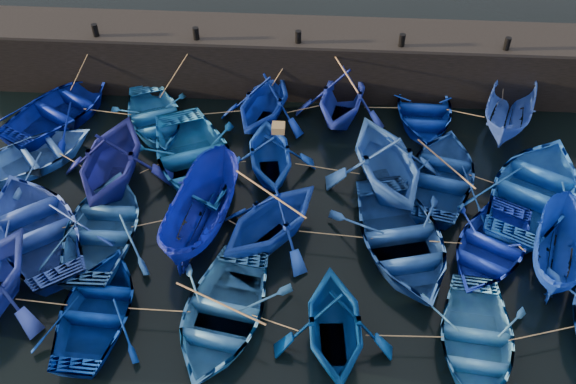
# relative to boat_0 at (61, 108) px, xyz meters

# --- Properties ---
(ground) EXTENTS (120.00, 120.00, 0.00)m
(ground) POSITION_rel_boat_0_xyz_m (9.28, -7.54, -0.53)
(ground) COLOR black
(ground) RESTS_ON ground
(quay_wall) EXTENTS (26.00, 2.50, 2.50)m
(quay_wall) POSITION_rel_boat_0_xyz_m (9.28, 2.96, 0.72)
(quay_wall) COLOR black
(quay_wall) RESTS_ON ground
(quay_top) EXTENTS (26.00, 2.50, 0.12)m
(quay_top) POSITION_rel_boat_0_xyz_m (9.28, 2.96, 2.03)
(quay_top) COLOR black
(quay_top) RESTS_ON quay_wall
(bollard_0) EXTENTS (0.24, 0.24, 0.50)m
(bollard_0) POSITION_rel_boat_0_xyz_m (1.28, 2.06, 2.34)
(bollard_0) COLOR black
(bollard_0) RESTS_ON quay_top
(bollard_1) EXTENTS (0.24, 0.24, 0.50)m
(bollard_1) POSITION_rel_boat_0_xyz_m (5.28, 2.06, 2.34)
(bollard_1) COLOR black
(bollard_1) RESTS_ON quay_top
(bollard_2) EXTENTS (0.24, 0.24, 0.50)m
(bollard_2) POSITION_rel_boat_0_xyz_m (9.28, 2.06, 2.34)
(bollard_2) COLOR black
(bollard_2) RESTS_ON quay_top
(bollard_3) EXTENTS (0.24, 0.24, 0.50)m
(bollard_3) POSITION_rel_boat_0_xyz_m (13.28, 2.06, 2.34)
(bollard_3) COLOR black
(bollard_3) RESTS_ON quay_top
(bollard_4) EXTENTS (0.24, 0.24, 0.50)m
(bollard_4) POSITION_rel_boat_0_xyz_m (17.28, 2.06, 2.34)
(bollard_4) COLOR black
(bollard_4) RESTS_ON quay_top
(boat_0) EXTENTS (5.80, 6.31, 1.07)m
(boat_0) POSITION_rel_boat_0_xyz_m (0.00, 0.00, 0.00)
(boat_0) COLOR #000F7A
(boat_0) RESTS_ON ground
(boat_1) EXTENTS (4.57, 5.23, 0.91)m
(boat_1) POSITION_rel_boat_0_xyz_m (3.76, -0.26, -0.08)
(boat_1) COLOR blue
(boat_1) RESTS_ON ground
(boat_2) EXTENTS (4.44, 4.81, 2.10)m
(boat_2) POSITION_rel_boat_0_xyz_m (8.06, 0.27, 0.52)
(boat_2) COLOR navy
(boat_2) RESTS_ON ground
(boat_3) EXTENTS (4.38, 4.83, 2.20)m
(boat_3) POSITION_rel_boat_0_xyz_m (11.09, 0.79, 0.57)
(boat_3) COLOR #1B2DA6
(boat_3) RESTS_ON ground
(boat_4) EXTENTS (3.45, 4.73, 0.96)m
(boat_4) POSITION_rel_boat_0_xyz_m (14.34, 0.85, -0.05)
(boat_4) COLOR navy
(boat_4) RESTS_ON ground
(boat_5) EXTENTS (3.20, 4.98, 1.80)m
(boat_5) POSITION_rel_boat_0_xyz_m (17.56, 0.45, 0.37)
(boat_5) COLOR #2B4CB3
(boat_5) RESTS_ON ground
(boat_6) EXTENTS (5.29, 5.19, 0.90)m
(boat_6) POSITION_rel_boat_0_xyz_m (-0.09, -2.70, -0.09)
(boat_6) COLOR blue
(boat_6) RESTS_ON ground
(boat_7) EXTENTS (4.20, 4.81, 2.45)m
(boat_7) POSITION_rel_boat_0_xyz_m (3.07, -3.56, 0.69)
(boat_7) COLOR navy
(boat_7) RESTS_ON ground
(boat_8) EXTENTS (6.04, 6.86, 1.18)m
(boat_8) POSITION_rel_boat_0_xyz_m (5.79, -2.78, 0.06)
(boat_8) COLOR #115997
(boat_8) RESTS_ON ground
(boat_9) EXTENTS (3.94, 4.37, 2.02)m
(boat_9) POSITION_rel_boat_0_xyz_m (8.55, -2.72, 0.48)
(boat_9) COLOR #0D38A8
(boat_9) RESTS_ON ground
(boat_10) EXTENTS (5.41, 5.85, 2.54)m
(boat_10) POSITION_rel_boat_0_xyz_m (12.64, -3.12, 0.74)
(boat_10) COLOR blue
(boat_10) RESTS_ON ground
(boat_11) EXTENTS (4.55, 5.56, 1.01)m
(boat_11) POSITION_rel_boat_0_xyz_m (14.70, -2.92, -0.03)
(boat_11) COLOR navy
(boat_11) RESTS_ON ground
(boat_12) EXTENTS (6.43, 7.08, 1.20)m
(boat_12) POSITION_rel_boat_0_xyz_m (17.81, -3.54, 0.07)
(boat_12) COLOR blue
(boat_12) RESTS_ON ground
(boat_13) EXTENTS (6.43, 6.77, 1.14)m
(boat_13) POSITION_rel_boat_0_xyz_m (1.16, -6.31, 0.04)
(boat_13) COLOR #203D9A
(boat_13) RESTS_ON ground
(boat_14) EXTENTS (3.63, 5.03, 1.03)m
(boat_14) POSITION_rel_boat_0_xyz_m (3.38, -6.14, -0.02)
(boat_14) COLOR #245A93
(boat_14) RESTS_ON ground
(boat_15) EXTENTS (2.78, 5.08, 1.86)m
(boat_15) POSITION_rel_boat_0_xyz_m (6.51, -5.64, 0.40)
(boat_15) COLOR #091486
(boat_15) RESTS_ON ground
(boat_16) EXTENTS (5.35, 5.43, 2.16)m
(boat_16) POSITION_rel_boat_0_xyz_m (8.84, -5.97, 0.55)
(boat_16) COLOR #1237B6
(boat_16) RESTS_ON ground
(boat_17) EXTENTS (5.16, 6.28, 1.14)m
(boat_17) POSITION_rel_boat_0_xyz_m (13.01, -6.14, 0.03)
(boat_17) COLOR navy
(boat_17) RESTS_ON ground
(boat_18) EXTENTS (4.88, 5.39, 0.92)m
(boat_18) POSITION_rel_boat_0_xyz_m (15.82, -6.18, -0.08)
(boat_18) COLOR #132BC7
(boat_18) RESTS_ON ground
(boat_19) EXTENTS (2.65, 4.25, 1.54)m
(boat_19) POSITION_rel_boat_0_xyz_m (17.78, -6.40, 0.24)
(boat_19) COLOR #0C32A1
(boat_19) RESTS_ON ground
(boat_21) EXTENTS (3.35, 4.54, 0.91)m
(boat_21) POSITION_rel_boat_0_xyz_m (4.05, -9.28, -0.08)
(boat_21) COLOR navy
(boat_21) RESTS_ON ground
(boat_22) EXTENTS (4.34, 5.46, 1.02)m
(boat_22) POSITION_rel_boat_0_xyz_m (7.66, -9.30, -0.03)
(boat_22) COLOR #2E6CB2
(boat_22) RESTS_ON ground
(boat_23) EXTENTS (3.73, 4.22, 2.07)m
(boat_23) POSITION_rel_boat_0_xyz_m (10.90, -9.77, 0.50)
(boat_23) COLOR navy
(boat_23) RESTS_ON ground
(boat_24) EXTENTS (3.61, 4.73, 0.92)m
(boat_24) POSITION_rel_boat_0_xyz_m (14.86, -9.69, -0.08)
(boat_24) COLOR #347AD2
(boat_24) RESTS_ON ground
(wooden_crate) EXTENTS (0.45, 0.44, 0.27)m
(wooden_crate) POSITION_rel_boat_0_xyz_m (8.85, -2.72, 1.62)
(wooden_crate) COLOR olive
(wooden_crate) RESTS_ON boat_9
(mooring_ropes) EXTENTS (17.98, 11.86, 2.10)m
(mooring_ropes) POSITION_rel_boat_0_xyz_m (9.04, -2.56, 0.34)
(mooring_ropes) COLOR tan
(mooring_ropes) RESTS_ON ground
(loose_oars) EXTENTS (9.29, 12.17, 1.25)m
(loose_oars) POSITION_rel_boat_0_xyz_m (10.57, -4.35, 1.09)
(loose_oars) COLOR #99724C
(loose_oars) RESTS_ON ground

